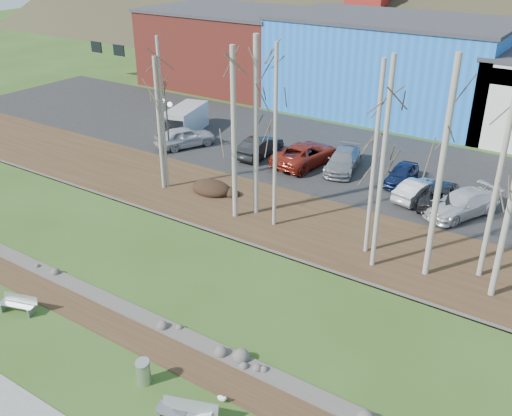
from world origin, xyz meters
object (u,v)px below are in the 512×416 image
Objects in this scene: car_5 at (419,190)px; car_4 at (402,174)px; bench_intact at (18,304)px; car_1 at (260,147)px; litter_bin at (144,373)px; seagull at (222,398)px; bench_damaged at (187,413)px; car_0 at (185,137)px; car_2 at (306,154)px; car_6 at (439,194)px; street_lamp at (167,112)px; van_grey at (185,120)px; car_7 at (462,203)px; car_3 at (343,161)px.

car_4 is at bearing -32.08° from car_5.
car_1 is at bearing 76.17° from bench_intact.
litter_bin is 2.14× the size of seagull.
bench_damaged is at bearing 116.69° from car_1.
car_2 is at bearing -143.61° from car_0.
car_6 is at bearing 42.23° from bench_intact.
street_lamp is at bearing 94.29° from bench_intact.
car_7 is at bearing -21.14° from van_grey.
street_lamp reaches higher than car_2.
car_0 reaches higher than bench_intact.
street_lamp is (-15.12, 18.51, 2.85)m from litter_bin.
van_grey reaches higher than car_3.
litter_bin is 23.56m from car_1.
bench_intact is 0.44× the size of car_5.
car_6 is (19.43, 2.43, -2.51)m from street_lamp.
car_5 is at bearing -166.77° from car_7.
bench_damaged is 0.54× the size of car_4.
car_4 is (10.46, 0.98, -0.09)m from car_1.
car_0 is 6.07m from car_1.
car_2 is (-5.58, 22.16, 0.47)m from litter_bin.
car_1 reaches higher than bench_intact.
car_6 is (13.47, -0.76, -0.07)m from car_1.
car_7 is at bearing 177.98° from car_2.
litter_bin is 21.10m from car_7.
street_lamp is 0.87× the size of car_0.
car_4 is 5.17m from car_7.
car_1 is at bearing 112.89° from litter_bin.
van_grey is at bearing 110.06° from bench_damaged.
bench_damaged is 21.61m from car_6.
car_5 is (5.98, -1.78, -0.05)m from car_3.
bench_intact is 0.46× the size of car_4.
car_7 is at bearing 60.90° from bench_damaged.
car_0 is at bearing 18.67° from car_2.
car_7 is (8.79, -2.41, 0.03)m from car_3.
bench_damaged is at bearing 117.05° from car_2.
car_5 is at bearing 179.06° from car_2.
car_1 is (-12.15, 20.88, 0.70)m from seagull.
car_2 is at bearing 66.77° from bench_intact.
litter_bin reaches higher than seagull.
car_7 is at bearing 38.24° from bench_intact.
car_1 is 0.89× the size of car_7.
car_7 reaches higher than car_4.
street_lamp is 7.19m from car_1.
car_3 reaches higher than litter_bin.
car_6 is at bearing 82.67° from seagull.
bench_intact is at bearing -81.68° from van_grey.
van_grey is at bearing 175.96° from car_4.
car_5 is 0.83× the size of car_6.
car_2 is at bearing -173.79° from car_1.
bench_intact is at bearing -179.96° from seagull.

